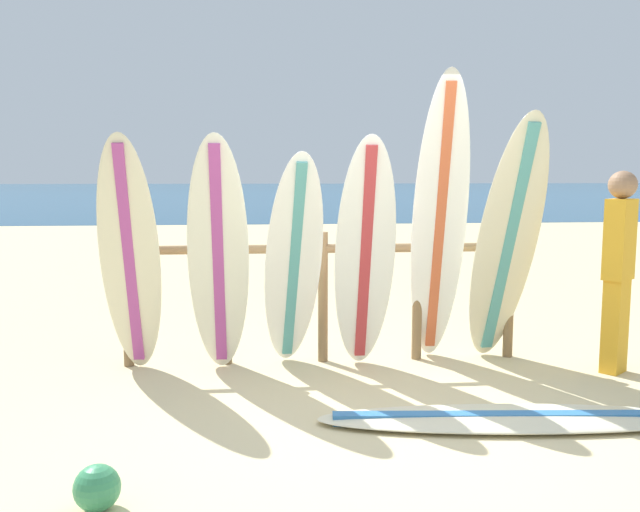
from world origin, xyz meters
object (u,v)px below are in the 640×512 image
at_px(surfboard_leaning_center, 365,256).
at_px(surfboard_leaning_center_right, 439,224).
at_px(surfboard_leaning_far_left, 130,256).
at_px(beachgoer_standing, 618,263).
at_px(beach_ball, 97,488).
at_px(surfboard_leaning_center_left, 293,264).
at_px(surfboard_rack, 323,282).
at_px(surfboard_leaning_right, 507,242).
at_px(small_boat_offshore, 368,200).
at_px(surfboard_lying_on_sand, 514,418).
at_px(surfboard_leaning_left, 218,257).

height_order(surfboard_leaning_center, surfboard_leaning_center_right, surfboard_leaning_center_right).
relative_size(surfboard_leaning_far_left, surfboard_leaning_center_right, 0.80).
distance_m(beachgoer_standing, beach_ball, 4.50).
height_order(surfboard_leaning_center_left, beachgoer_standing, surfboard_leaning_center_left).
xyz_separation_m(surfboard_rack, beach_ball, (-1.41, -2.66, -0.62)).
height_order(surfboard_leaning_center_left, surfboard_leaning_center_right, surfboard_leaning_center_right).
relative_size(surfboard_leaning_right, small_boat_offshore, 0.80).
distance_m(surfboard_leaning_center_left, surfboard_leaning_center_right, 1.32).
relative_size(surfboard_leaning_right, surfboard_lying_on_sand, 0.81).
bearing_deg(surfboard_leaning_left, small_boat_offshore, 78.60).
distance_m(surfboard_rack, surfboard_leaning_right, 1.67).
relative_size(surfboard_rack, surfboard_leaning_center_right, 1.40).
distance_m(surfboard_leaning_far_left, beachgoer_standing, 4.15).
xyz_separation_m(beachgoer_standing, beach_ball, (-3.90, -2.10, -0.84)).
height_order(surfboard_leaning_center, beach_ball, surfboard_leaning_center).
xyz_separation_m(surfboard_leaning_right, beach_ball, (-3.00, -2.34, -1.00)).
height_order(surfboard_leaning_right, beachgoer_standing, surfboard_leaning_right).
xyz_separation_m(surfboard_lying_on_sand, beach_ball, (-2.58, -0.99, 0.09)).
bearing_deg(beachgoer_standing, surfboard_leaning_left, 176.54).
distance_m(surfboard_lying_on_sand, small_boat_offshore, 31.77).
height_order(surfboard_rack, beach_ball, surfboard_rack).
distance_m(surfboard_lying_on_sand, beachgoer_standing, 1.95).
bearing_deg(surfboard_lying_on_sand, surfboard_leaning_center, 123.61).
bearing_deg(surfboard_leaning_center, small_boat_offshore, 80.88).
relative_size(surfboard_leaning_center_right, beachgoer_standing, 1.47).
distance_m(surfboard_leaning_right, small_boat_offshore, 30.40).
relative_size(surfboard_lying_on_sand, beach_ball, 11.44).
relative_size(surfboard_leaning_center_right, beach_ball, 10.63).
xyz_separation_m(surfboard_leaning_center_right, surfboard_lying_on_sand, (0.18, -1.40, -1.25)).
relative_size(surfboard_leaning_right, beachgoer_standing, 1.28).
xyz_separation_m(surfboard_leaning_center_left, surfboard_leaning_center_right, (1.28, 0.06, 0.33)).
bearing_deg(surfboard_leaning_right, small_boat_offshore, 83.22).
distance_m(surfboard_leaning_center, surfboard_leaning_center_right, 0.73).
bearing_deg(beach_ball, surfboard_leaning_left, 77.88).
distance_m(surfboard_leaning_center, surfboard_lying_on_sand, 1.83).
height_order(surfboard_leaning_far_left, surfboard_leaning_center_left, surfboard_leaning_far_left).
bearing_deg(beachgoer_standing, small_boat_offshore, 84.94).
height_order(surfboard_leaning_far_left, surfboard_leaning_center, surfboard_leaning_far_left).
xyz_separation_m(surfboard_leaning_center, small_boat_offshore, (4.85, 30.24, -0.76)).
relative_size(surfboard_leaning_far_left, small_boat_offshore, 0.74).
distance_m(surfboard_leaning_center_right, small_boat_offshore, 30.43).
bearing_deg(beachgoer_standing, surfboard_leaning_right, 164.75).
relative_size(surfboard_leaning_left, surfboard_leaning_center, 1.00).
distance_m(surfboard_leaning_left, surfboard_leaning_center, 1.24).
xyz_separation_m(surfboard_leaning_far_left, small_boat_offshore, (6.83, 30.14, -0.77)).
xyz_separation_m(surfboard_leaning_center_left, surfboard_lying_on_sand, (1.46, -1.34, -0.92)).
bearing_deg(surfboard_leaning_center, surfboard_lying_on_sand, -56.39).
distance_m(surfboard_leaning_center_left, small_boat_offshore, 30.68).
distance_m(surfboard_leaning_left, surfboard_leaning_center_left, 0.64).
height_order(surfboard_leaning_right, small_boat_offshore, surfboard_leaning_right).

